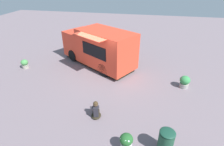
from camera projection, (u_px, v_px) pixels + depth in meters
The scene contains 7 objects.
ground_plane at pixel (98, 75), 11.22m from camera, with size 40.00×40.00×0.00m, color slate.
food_truck at pixel (99, 48), 11.99m from camera, with size 5.71×4.72×2.52m.
person_customer at pixel (96, 110), 7.82m from camera, with size 0.57×0.78×0.84m.
planter_flowering_near at pixel (25, 64), 11.92m from camera, with size 0.46×0.46×0.62m.
planter_flowering_far at pixel (185, 82), 9.84m from camera, with size 0.56×0.56×0.71m.
planter_flowering_side at pixel (126, 142), 6.30m from camera, with size 0.48×0.48×0.69m.
trash_bin at pixel (166, 141), 6.15m from camera, with size 0.55×0.55×1.00m.
Camera 1 is at (2.81, -9.35, 5.59)m, focal length 28.33 mm.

